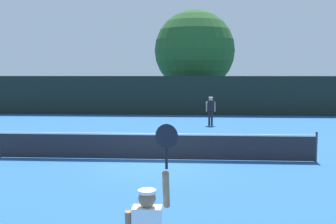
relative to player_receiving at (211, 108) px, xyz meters
name	(u,v)px	position (x,y,z in m)	size (l,w,h in m)	color
ground_plane	(154,160)	(-2.48, -9.70, -1.06)	(120.00, 120.00, 0.00)	#235693
tennis_net	(154,146)	(-2.48, -9.70, -0.54)	(11.58, 0.08, 1.07)	#232328
perimeter_fence	(174,96)	(-2.48, 5.85, 0.41)	(34.80, 0.12, 2.93)	black
player_receiving	(211,108)	(0.00, 0.00, 0.00)	(0.57, 0.25, 1.72)	black
tennis_ball	(136,146)	(-3.49, -7.30, -1.02)	(0.07, 0.07, 0.07)	#CCE033
large_tree	(195,51)	(-0.93, 11.51, 4.06)	(7.06, 7.06, 8.66)	brown
parked_car_near	(253,100)	(4.35, 12.02, -0.28)	(1.92, 4.20, 1.69)	#B7B7BC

